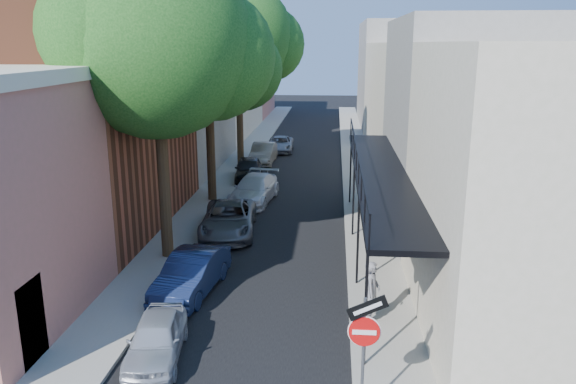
% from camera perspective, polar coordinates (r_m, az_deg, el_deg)
% --- Properties ---
extents(road_surface, '(6.00, 64.00, 0.01)m').
position_cam_1_polar(road_surface, '(40.54, 1.20, 3.56)').
color(road_surface, black).
rests_on(road_surface, ground).
extents(sidewalk_left, '(2.00, 64.00, 0.12)m').
position_cam_1_polar(sidewalk_left, '(40.96, -4.41, 3.71)').
color(sidewalk_left, gray).
rests_on(sidewalk_left, ground).
extents(sidewalk_right, '(2.00, 64.00, 0.12)m').
position_cam_1_polar(sidewalk_right, '(40.48, 6.87, 3.52)').
color(sidewalk_right, gray).
rests_on(sidewalk_right, ground).
extents(buildings_left, '(10.10, 59.10, 12.00)m').
position_cam_1_polar(buildings_left, '(40.30, -12.41, 10.24)').
color(buildings_left, '#B86A5E').
rests_on(buildings_left, ground).
extents(buildings_right, '(9.80, 55.00, 10.00)m').
position_cam_1_polar(buildings_right, '(39.86, 14.38, 9.33)').
color(buildings_right, beige).
rests_on(buildings_right, ground).
extents(sign_post, '(0.89, 0.17, 2.99)m').
position_cam_1_polar(sign_post, '(12.20, 7.77, -14.33)').
color(sign_post, '#595B60').
rests_on(sign_post, ground).
extents(oak_near, '(7.48, 6.80, 11.42)m').
position_cam_1_polar(oak_near, '(20.76, -11.87, 14.34)').
color(oak_near, '#2F2012').
rests_on(oak_near, ground).
extents(oak_mid, '(6.60, 6.00, 10.20)m').
position_cam_1_polar(oak_mid, '(28.52, -7.30, 12.94)').
color(oak_mid, '#2F2012').
rests_on(oak_mid, ground).
extents(oak_far, '(7.70, 7.00, 11.90)m').
position_cam_1_polar(oak_far, '(37.39, -4.33, 15.29)').
color(oak_far, '#2F2012').
rests_on(oak_far, ground).
extents(parked_car_a, '(1.73, 3.45, 1.13)m').
position_cam_1_polar(parked_car_a, '(15.39, -13.24, -14.30)').
color(parked_car_a, '#9DA3AE').
rests_on(parked_car_a, ground).
extents(parked_car_b, '(1.95, 4.22, 1.34)m').
position_cam_1_polar(parked_car_b, '(18.80, -9.78, -8.18)').
color(parked_car_b, '#162245').
rests_on(parked_car_b, ground).
extents(parked_car_c, '(2.67, 5.00, 1.34)m').
position_cam_1_polar(parked_car_c, '(24.20, -6.06, -2.75)').
color(parked_car_c, '#585A60').
rests_on(parked_car_c, ground).
extents(parked_car_d, '(2.45, 4.88, 1.36)m').
position_cam_1_polar(parked_car_d, '(28.92, -3.45, 0.27)').
color(parked_car_d, silver).
rests_on(parked_car_d, ground).
extents(parked_car_e, '(2.10, 4.18, 1.37)m').
position_cam_1_polar(parked_car_e, '(33.59, -4.01, 2.33)').
color(parked_car_e, black).
rests_on(parked_car_e, ground).
extents(parked_car_f, '(1.53, 4.23, 1.39)m').
position_cam_1_polar(parked_car_f, '(38.32, -2.53, 3.93)').
color(parked_car_f, gray).
rests_on(parked_car_f, ground).
extents(parked_car_g, '(1.98, 4.11, 1.13)m').
position_cam_1_polar(parked_car_g, '(42.60, -0.79, 4.88)').
color(parked_car_g, gray).
rests_on(parked_car_g, ground).
extents(pedestrian, '(0.61, 0.78, 1.89)m').
position_cam_1_polar(pedestrian, '(16.46, 8.50, -10.07)').
color(pedestrian, slate).
rests_on(pedestrian, sidewalk_right).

